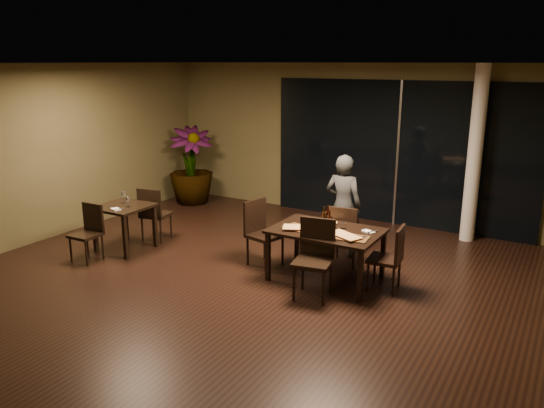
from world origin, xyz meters
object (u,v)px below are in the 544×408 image
at_px(chair_side_far, 153,211).
at_px(bottle_a, 324,217).
at_px(chair_main_far, 344,233).
at_px(bottle_c, 328,216).
at_px(chair_main_near, 315,254).
at_px(bottle_b, 329,221).
at_px(chair_main_left, 261,229).
at_px(diner, 343,206).
at_px(chair_side_near, 89,229).
at_px(chair_main_right, 391,255).
at_px(main_table, 326,235).
at_px(potted_plant, 191,165).
at_px(side_table, 124,213).

bearing_deg(chair_side_far, bottle_a, 168.04).
relative_size(chair_main_far, bottle_a, 3.07).
distance_m(bottle_a, bottle_c, 0.06).
distance_m(chair_main_near, bottle_b, 0.61).
xyz_separation_m(chair_main_far, chair_main_left, (-1.13, -0.56, 0.03)).
bearing_deg(diner, chair_side_near, 33.85).
relative_size(chair_main_left, chair_main_right, 1.10).
bearing_deg(bottle_c, chair_side_near, -160.50).
bearing_deg(main_table, bottle_c, 108.46).
bearing_deg(bottle_a, chair_main_left, 179.49).
bearing_deg(chair_main_right, bottle_b, -86.34).
xyz_separation_m(chair_side_far, chair_side_near, (-0.27, -1.17, -0.04)).
bearing_deg(diner, bottle_c, 100.24).
distance_m(main_table, bottle_b, 0.23).
xyz_separation_m(chair_main_left, potted_plant, (-3.21, 2.34, 0.28)).
bearing_deg(chair_main_right, chair_main_left, -93.36).
height_order(chair_main_right, bottle_c, bottle_c).
relative_size(bottle_a, bottle_c, 0.98).
distance_m(main_table, side_table, 3.44).
bearing_deg(chair_main_near, chair_main_right, 27.72).
bearing_deg(bottle_c, potted_plant, 151.92).
bearing_deg(diner, chair_main_far, 116.50).
bearing_deg(chair_main_near, bottle_a, 94.17).
xyz_separation_m(chair_main_left, bottle_a, (1.05, -0.01, 0.35)).
bearing_deg(chair_main_far, chair_side_near, 19.15).
xyz_separation_m(chair_main_near, chair_main_right, (0.82, 0.64, -0.07)).
distance_m(chair_main_right, bottle_c, 1.03).
bearing_deg(chair_main_right, chair_main_near, -56.47).
bearing_deg(chair_main_far, chair_main_near, 86.45).
relative_size(chair_main_right, chair_side_near, 1.03).
relative_size(side_table, potted_plant, 0.48).
relative_size(main_table, chair_main_right, 1.65).
distance_m(chair_main_left, diner, 1.38).
relative_size(chair_main_far, potted_plant, 0.57).
bearing_deg(chair_side_far, potted_plant, -78.13).
bearing_deg(bottle_b, chair_main_right, 8.07).
bearing_deg(chair_main_near, side_table, 169.23).
relative_size(main_table, chair_main_left, 1.50).
height_order(chair_side_near, bottle_a, bottle_a).
distance_m(side_table, chair_main_left, 2.35).
height_order(side_table, chair_main_far, chair_main_far).
xyz_separation_m(main_table, chair_side_far, (-3.27, 0.04, -0.15)).
bearing_deg(bottle_b, chair_side_near, -162.85).
height_order(bottle_b, bottle_c, bottle_c).
bearing_deg(chair_main_right, diner, -135.33).
xyz_separation_m(chair_main_near, chair_main_left, (-1.21, 0.60, -0.02)).
bearing_deg(side_table, bottle_a, 9.56).
bearing_deg(chair_main_left, diner, -30.61).
bearing_deg(chair_side_near, chair_side_far, 74.59).
bearing_deg(chair_side_near, side_table, 74.85).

